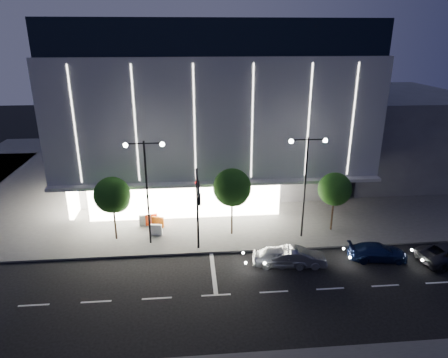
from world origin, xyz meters
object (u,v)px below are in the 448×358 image
tree_left (113,197)px  car_third (378,252)px  barrier_c (151,220)px  street_lamp_east (306,173)px  tree_mid (232,189)px  car_second (298,257)px  barrier_b (145,220)px  barrier_d (156,230)px  traffic_mast (198,200)px  tree_right (335,191)px  car_lead (281,257)px  street_lamp_west (146,178)px  barrier_a (158,222)px

tree_left → car_third: bearing=-13.6°
barrier_c → car_third: bearing=-39.7°
street_lamp_east → car_third: size_ratio=1.99×
tree_left → tree_mid: (10.00, 0.00, 0.30)m
car_second → barrier_b: 14.47m
tree_mid → barrier_d: size_ratio=5.59×
traffic_mast → tree_right: 12.63m
car_second → car_third: 6.48m
traffic_mast → car_second: (7.50, -1.66, -4.32)m
car_third → barrier_c: (-18.18, 7.49, -0.01)m
tree_mid → car_third: (10.95, -5.07, -3.68)m
traffic_mast → barrier_d: size_ratio=6.43×
street_lamp_east → barrier_c: (-13.20, 3.45, -5.31)m
traffic_mast → barrier_c: 8.61m
barrier_d → tree_mid: bearing=5.1°
car_lead → car_third: (7.79, 0.12, -0.07)m
car_second → barrier_c: car_second is taller
street_lamp_west → car_second: bearing=-20.6°
street_lamp_east → barrier_d: bearing=173.8°
barrier_b → tree_right: bearing=-14.3°
tree_left → barrier_b: 4.68m
tree_right → barrier_c: (-16.23, 2.43, -3.23)m
car_lead → tree_left: bearing=74.5°
barrier_a → barrier_b: (-1.19, 0.48, 0.00)m
tree_right → car_third: size_ratio=1.22×
street_lamp_west → car_lead: size_ratio=2.11×
car_second → barrier_c: 14.05m
street_lamp_east → traffic_mast: bearing=-163.5°
traffic_mast → barrier_b: 8.84m
barrier_c → barrier_b: bearing=170.4°
car_lead → barrier_a: car_lead is taller
tree_left → car_lead: size_ratio=1.34×
street_lamp_east → barrier_b: street_lamp_east is taller
tree_right → car_lead: tree_right is taller
traffic_mast → street_lamp_east: size_ratio=0.79×
car_second → barrier_a: car_second is taller
barrier_b → barrier_d: same height
barrier_a → traffic_mast: bearing=-35.0°
tree_mid → car_second: (4.47, -5.35, -3.63)m
street_lamp_east → tree_mid: size_ratio=1.46×
tree_left → tree_right: size_ratio=1.04×
car_lead → barrier_a: bearing=60.1°
barrier_c → barrier_d: (0.55, -2.08, 0.00)m
car_third → car_second: bearing=99.0°
tree_left → car_lead: (13.16, -5.19, -3.31)m
car_lead → barrier_c: car_lead is taller
car_third → barrier_a: (-17.54, 6.94, -0.01)m
barrier_c → barrier_a: bearing=-58.2°
traffic_mast → tree_right: traffic_mast is taller
barrier_c → car_second: bearing=-50.9°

